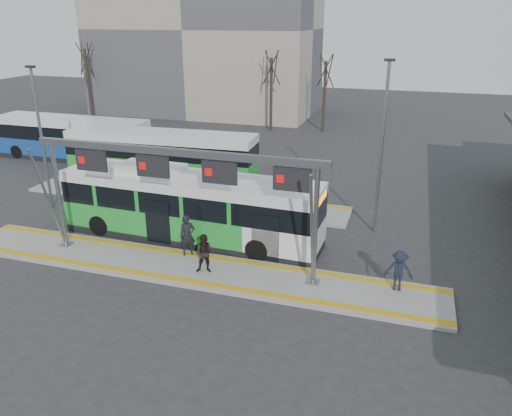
{
  "coord_description": "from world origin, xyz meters",
  "views": [
    {
      "loc": [
        8.67,
        -17.61,
        10.45
      ],
      "look_at": [
        2.2,
        3.0,
        2.05
      ],
      "focal_mm": 35.0,
      "sensor_mm": 36.0,
      "label": 1
    }
  ],
  "objects_px": {
    "hero_bus": "(190,207)",
    "passenger_b": "(205,254)",
    "gantry": "(178,174)",
    "passenger_a": "(188,235)",
    "passenger_c": "(399,271)"
  },
  "relations": [
    {
      "from": "hero_bus",
      "to": "passenger_a",
      "type": "height_order",
      "value": "hero_bus"
    },
    {
      "from": "gantry",
      "to": "passenger_a",
      "type": "height_order",
      "value": "gantry"
    },
    {
      "from": "hero_bus",
      "to": "passenger_a",
      "type": "distance_m",
      "value": 2.24
    },
    {
      "from": "passenger_c",
      "to": "passenger_b",
      "type": "bearing_deg",
      "value": -175.03
    },
    {
      "from": "hero_bus",
      "to": "passenger_b",
      "type": "distance_m",
      "value": 4.03
    },
    {
      "from": "hero_bus",
      "to": "passenger_b",
      "type": "xyz_separation_m",
      "value": [
        2.18,
        -3.33,
        -0.61
      ]
    },
    {
      "from": "passenger_c",
      "to": "gantry",
      "type": "bearing_deg",
      "value": -178.81
    },
    {
      "from": "gantry",
      "to": "passenger_a",
      "type": "xyz_separation_m",
      "value": [
        -0.11,
        0.85,
        -3.19
      ]
    },
    {
      "from": "gantry",
      "to": "passenger_b",
      "type": "distance_m",
      "value": 3.56
    },
    {
      "from": "hero_bus",
      "to": "passenger_c",
      "type": "bearing_deg",
      "value": -11.38
    },
    {
      "from": "passenger_a",
      "to": "passenger_b",
      "type": "height_order",
      "value": "passenger_a"
    },
    {
      "from": "gantry",
      "to": "passenger_a",
      "type": "distance_m",
      "value": 3.31
    },
    {
      "from": "gantry",
      "to": "hero_bus",
      "type": "bearing_deg",
      "value": 107.15
    },
    {
      "from": "passenger_a",
      "to": "passenger_b",
      "type": "distance_m",
      "value": 1.92
    },
    {
      "from": "passenger_a",
      "to": "passenger_c",
      "type": "xyz_separation_m",
      "value": [
        9.29,
        -0.38,
        -0.1
      ]
    }
  ]
}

